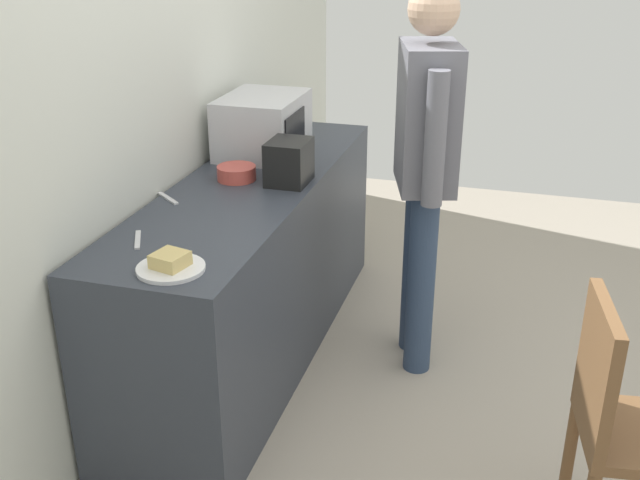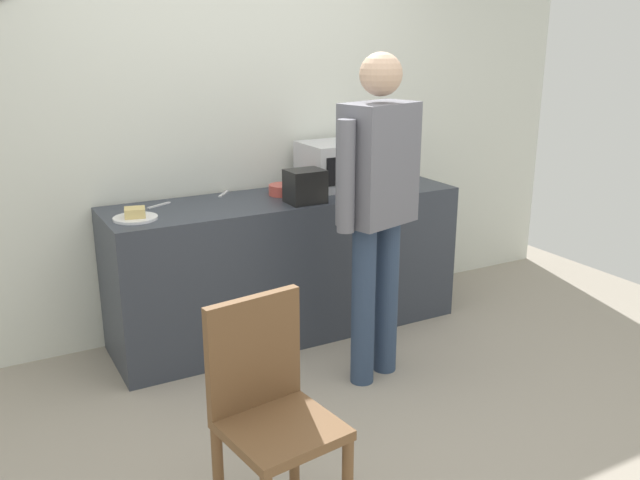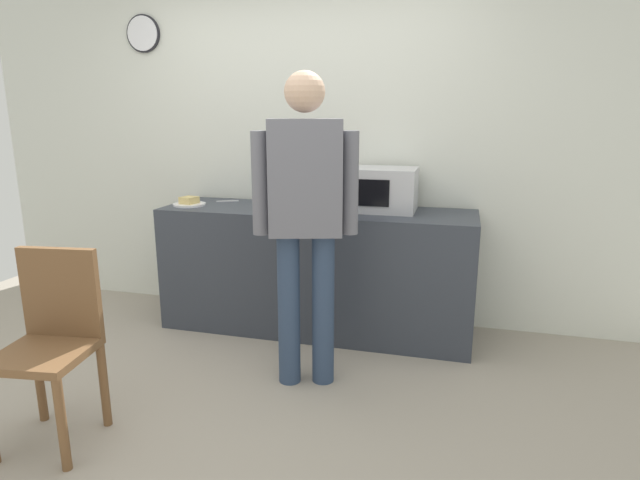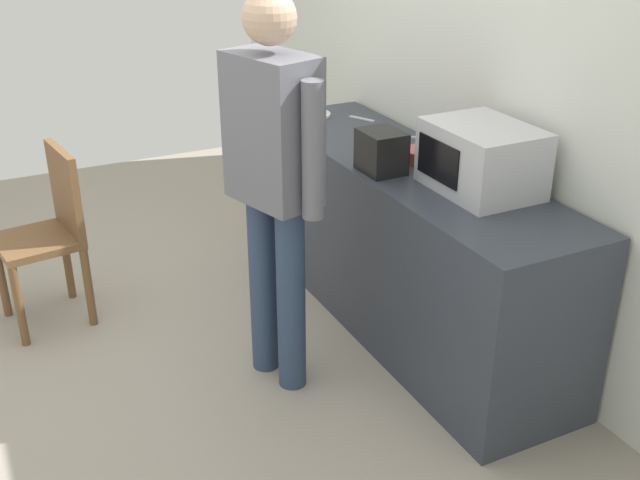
{
  "view_description": "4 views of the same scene",
  "coord_description": "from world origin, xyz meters",
  "px_view_note": "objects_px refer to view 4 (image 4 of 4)",
  "views": [
    {
      "loc": [
        -2.87,
        -0.02,
        2.05
      ],
      "look_at": [
        0.23,
        0.88,
        0.64
      ],
      "focal_mm": 42.24,
      "sensor_mm": 36.0,
      "label": 1
    },
    {
      "loc": [
        -1.57,
        -2.47,
        1.88
      ],
      "look_at": [
        0.19,
        0.73,
        0.76
      ],
      "focal_mm": 37.81,
      "sensor_mm": 36.0,
      "label": 2
    },
    {
      "loc": [
        1.2,
        -2.34,
        1.57
      ],
      "look_at": [
        0.34,
        0.88,
        0.77
      ],
      "focal_mm": 29.46,
      "sensor_mm": 36.0,
      "label": 3
    },
    {
      "loc": [
        3.23,
        -0.77,
        2.19
      ],
      "look_at": [
        0.22,
        0.73,
        0.59
      ],
      "focal_mm": 43.17,
      "sensor_mm": 36.0,
      "label": 4
    }
  ],
  "objects_px": {
    "spoon_utensil": "(362,119)",
    "person_standing": "(274,169)",
    "sandwich_plate": "(310,112)",
    "wooden_chair": "(50,228)",
    "salad_bowl": "(422,156)",
    "fork_utensil": "(418,138)",
    "toaster": "(381,152)",
    "microwave": "(482,158)"
  },
  "relations": [
    {
      "from": "spoon_utensil",
      "to": "person_standing",
      "type": "distance_m",
      "value": 1.33
    },
    {
      "from": "salad_bowl",
      "to": "fork_utensil",
      "type": "bearing_deg",
      "value": 149.58
    },
    {
      "from": "microwave",
      "to": "spoon_utensil",
      "type": "relative_size",
      "value": 2.94
    },
    {
      "from": "sandwich_plate",
      "to": "toaster",
      "type": "height_order",
      "value": "toaster"
    },
    {
      "from": "sandwich_plate",
      "to": "wooden_chair",
      "type": "bearing_deg",
      "value": -86.73
    },
    {
      "from": "fork_utensil",
      "to": "spoon_utensil",
      "type": "relative_size",
      "value": 1.0
    },
    {
      "from": "microwave",
      "to": "salad_bowl",
      "type": "relative_size",
      "value": 2.75
    },
    {
      "from": "wooden_chair",
      "to": "person_standing",
      "type": "bearing_deg",
      "value": 39.17
    },
    {
      "from": "fork_utensil",
      "to": "toaster",
      "type": "bearing_deg",
      "value": -51.25
    },
    {
      "from": "microwave",
      "to": "wooden_chair",
      "type": "xyz_separation_m",
      "value": [
        -1.31,
        -1.72,
        -0.53
      ]
    },
    {
      "from": "toaster",
      "to": "fork_utensil",
      "type": "bearing_deg",
      "value": 128.75
    },
    {
      "from": "sandwich_plate",
      "to": "toaster",
      "type": "relative_size",
      "value": 1.1
    },
    {
      "from": "salad_bowl",
      "to": "wooden_chair",
      "type": "distance_m",
      "value": 1.95
    },
    {
      "from": "salad_bowl",
      "to": "fork_utensil",
      "type": "relative_size",
      "value": 1.07
    },
    {
      "from": "spoon_utensil",
      "to": "person_standing",
      "type": "bearing_deg",
      "value": -45.97
    },
    {
      "from": "fork_utensil",
      "to": "sandwich_plate",
      "type": "bearing_deg",
      "value": -152.43
    },
    {
      "from": "sandwich_plate",
      "to": "spoon_utensil",
      "type": "distance_m",
      "value": 0.31
    },
    {
      "from": "salad_bowl",
      "to": "toaster",
      "type": "height_order",
      "value": "toaster"
    },
    {
      "from": "sandwich_plate",
      "to": "fork_utensil",
      "type": "distance_m",
      "value": 0.73
    },
    {
      "from": "sandwich_plate",
      "to": "person_standing",
      "type": "height_order",
      "value": "person_standing"
    },
    {
      "from": "fork_utensil",
      "to": "salad_bowl",
      "type": "bearing_deg",
      "value": -30.42
    },
    {
      "from": "salad_bowl",
      "to": "person_standing",
      "type": "distance_m",
      "value": 0.88
    },
    {
      "from": "microwave",
      "to": "spoon_utensil",
      "type": "height_order",
      "value": "microwave"
    },
    {
      "from": "microwave",
      "to": "spoon_utensil",
      "type": "distance_m",
      "value": 1.21
    },
    {
      "from": "fork_utensil",
      "to": "person_standing",
      "type": "height_order",
      "value": "person_standing"
    },
    {
      "from": "salad_bowl",
      "to": "wooden_chair",
      "type": "xyz_separation_m",
      "value": [
        -0.88,
        -1.69,
        -0.41
      ]
    },
    {
      "from": "microwave",
      "to": "salad_bowl",
      "type": "distance_m",
      "value": 0.45
    },
    {
      "from": "spoon_utensil",
      "to": "wooden_chair",
      "type": "bearing_deg",
      "value": -93.53
    },
    {
      "from": "sandwich_plate",
      "to": "toaster",
      "type": "distance_m",
      "value": 1.01
    },
    {
      "from": "microwave",
      "to": "wooden_chair",
      "type": "bearing_deg",
      "value": -127.41
    },
    {
      "from": "microwave",
      "to": "sandwich_plate",
      "type": "height_order",
      "value": "microwave"
    },
    {
      "from": "microwave",
      "to": "person_standing",
      "type": "distance_m",
      "value": 0.92
    },
    {
      "from": "fork_utensil",
      "to": "person_standing",
      "type": "relative_size",
      "value": 0.09
    },
    {
      "from": "spoon_utensil",
      "to": "person_standing",
      "type": "xyz_separation_m",
      "value": [
        0.92,
        -0.95,
        0.15
      ]
    },
    {
      "from": "salad_bowl",
      "to": "spoon_utensil",
      "type": "xyz_separation_m",
      "value": [
        -0.77,
        0.09,
        -0.03
      ]
    },
    {
      "from": "spoon_utensil",
      "to": "wooden_chair",
      "type": "relative_size",
      "value": 0.18
    },
    {
      "from": "person_standing",
      "to": "sandwich_plate",
      "type": "bearing_deg",
      "value": 147.51
    },
    {
      "from": "toaster",
      "to": "fork_utensil",
      "type": "xyz_separation_m",
      "value": [
        -0.35,
        0.44,
        -0.1
      ]
    },
    {
      "from": "salad_bowl",
      "to": "person_standing",
      "type": "relative_size",
      "value": 0.1
    },
    {
      "from": "salad_bowl",
      "to": "toaster",
      "type": "distance_m",
      "value": 0.26
    },
    {
      "from": "toaster",
      "to": "person_standing",
      "type": "xyz_separation_m",
      "value": [
        0.12,
        -0.61,
        0.05
      ]
    },
    {
      "from": "wooden_chair",
      "to": "toaster",
      "type": "bearing_deg",
      "value": 57.79
    }
  ]
}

